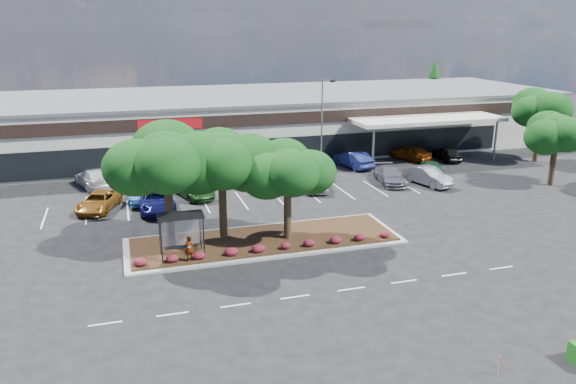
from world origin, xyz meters
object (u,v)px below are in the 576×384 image
object	(u,v)px
light_pole	(323,135)
car_1	(157,200)
car_0	(99,201)
survey_stake	(500,363)

from	to	relation	value
light_pole	car_1	size ratio (longest dim) A/B	1.59
car_1	car_0	bearing A→B (deg)	164.23
survey_stake	car_1	distance (m)	28.52
car_0	car_1	bearing A→B (deg)	3.50
car_1	light_pole	bearing A→B (deg)	20.79
light_pole	survey_stake	distance (m)	32.09
car_0	survey_stake	bearing A→B (deg)	-39.29
light_pole	car_0	xyz separation A→B (m)	(-20.01, -4.41, -3.33)
light_pole	car_0	world-z (taller)	light_pole
light_pole	survey_stake	size ratio (longest dim) A/B	10.05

